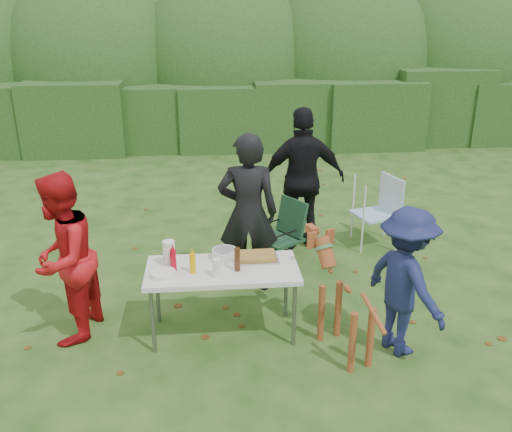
{
  "coord_description": "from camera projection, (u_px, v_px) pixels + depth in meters",
  "views": [
    {
      "loc": [
        -0.48,
        -4.6,
        3.15
      ],
      "look_at": [
        0.02,
        0.89,
        1.0
      ],
      "focal_mm": 38.0,
      "sensor_mm": 36.0,
      "label": 1
    }
  ],
  "objects": [
    {
      "name": "pasta_bowl",
      "position": [
        225.0,
        254.0,
        5.5
      ],
      "size": [
        0.26,
        0.26,
        0.1
      ],
      "primitive_type": "cylinder",
      "color": "silver",
      "rests_on": "folding_table"
    },
    {
      "name": "child",
      "position": [
        405.0,
        282.0,
        5.06
      ],
      "size": [
        0.88,
        1.09,
        1.47
      ],
      "primitive_type": "imported",
      "rotation": [
        0.0,
        0.0,
        1.99
      ],
      "color": "#1A204F",
      "rests_on": "ground"
    },
    {
      "name": "folding_table",
      "position": [
        222.0,
        273.0,
        5.34
      ],
      "size": [
        1.5,
        0.7,
        0.74
      ],
      "color": "silver",
      "rests_on": "ground"
    },
    {
      "name": "mustard_bottle",
      "position": [
        193.0,
        263.0,
        5.19
      ],
      "size": [
        0.06,
        0.06,
        0.2
      ],
      "primitive_type": "cylinder",
      "color": "#EFAB00",
      "rests_on": "folding_table"
    },
    {
      "name": "ground",
      "position": [
        262.0,
        340.0,
        5.45
      ],
      "size": [
        80.0,
        80.0,
        0.0
      ],
      "primitive_type": "plane",
      "color": "#1E4211"
    },
    {
      "name": "focaccia_bread",
      "position": [
        256.0,
        256.0,
        5.49
      ],
      "size": [
        0.4,
        0.26,
        0.04
      ],
      "primitive_type": "cube",
      "color": "olive",
      "rests_on": "food_tray"
    },
    {
      "name": "food_tray",
      "position": [
        256.0,
        258.0,
        5.5
      ],
      "size": [
        0.45,
        0.3,
        0.02
      ],
      "primitive_type": "cube",
      "color": "#B7B7BA",
      "rests_on": "folding_table"
    },
    {
      "name": "plate_stack",
      "position": [
        163.0,
        274.0,
        5.15
      ],
      "size": [
        0.24,
        0.24,
        0.05
      ],
      "primitive_type": "cylinder",
      "color": "white",
      "rests_on": "folding_table"
    },
    {
      "name": "person_cook",
      "position": [
        248.0,
        213.0,
        6.16
      ],
      "size": [
        0.73,
        0.52,
        1.88
      ],
      "primitive_type": "imported",
      "rotation": [
        0.0,
        0.0,
        3.04
      ],
      "color": "black",
      "rests_on": "ground"
    },
    {
      "name": "dog",
      "position": [
        346.0,
        305.0,
        5.08
      ],
      "size": [
        0.78,
        1.19,
        1.05
      ],
      "primitive_type": null,
      "rotation": [
        0.0,
        0.0,
        1.9
      ],
      "color": "brown",
      "rests_on": "ground"
    },
    {
      "name": "person_red_jacket",
      "position": [
        63.0,
        259.0,
        5.23
      ],
      "size": [
        0.81,
        0.95,
        1.72
      ],
      "primitive_type": "imported",
      "rotation": [
        0.0,
        0.0,
        -1.78
      ],
      "color": "red",
      "rests_on": "ground"
    },
    {
      "name": "cup_stack",
      "position": [
        217.0,
        268.0,
        5.12
      ],
      "size": [
        0.08,
        0.08,
        0.18
      ],
      "primitive_type": "cylinder",
      "color": "white",
      "rests_on": "folding_table"
    },
    {
      "name": "ketchup_bottle",
      "position": [
        173.0,
        260.0,
        5.23
      ],
      "size": [
        0.06,
        0.06,
        0.22
      ],
      "primitive_type": "cylinder",
      "color": "#AE0A1A",
      "rests_on": "folding_table"
    },
    {
      "name": "paper_towel_roll",
      "position": [
        169.0,
        253.0,
        5.33
      ],
      "size": [
        0.12,
        0.12,
        0.26
      ],
      "primitive_type": "cylinder",
      "color": "white",
      "rests_on": "folding_table"
    },
    {
      "name": "lawn_chair",
      "position": [
        375.0,
        212.0,
        7.48
      ],
      "size": [
        0.73,
        0.73,
        0.98
      ],
      "primitive_type": null,
      "rotation": [
        0.0,
        0.0,
        3.45
      ],
      "color": "#4296DA",
      "rests_on": "ground"
    },
    {
      "name": "beer_bottle",
      "position": [
        237.0,
        259.0,
        5.23
      ],
      "size": [
        0.06,
        0.06,
        0.24
      ],
      "primitive_type": "cylinder",
      "color": "#47230F",
      "rests_on": "folding_table"
    },
    {
      "name": "hedge_row",
      "position": [
        228.0,
        112.0,
        12.57
      ],
      "size": [
        22.0,
        1.4,
        1.7
      ],
      "primitive_type": "cube",
      "color": "#23471C",
      "rests_on": "ground"
    },
    {
      "name": "shrub_backdrop",
      "position": [
        224.0,
        71.0,
        13.78
      ],
      "size": [
        20.0,
        2.6,
        3.2
      ],
      "primitive_type": "ellipsoid",
      "color": "#3D6628",
      "rests_on": "ground"
    },
    {
      "name": "person_black_puffy",
      "position": [
        303.0,
        180.0,
        7.26
      ],
      "size": [
        1.15,
        0.51,
        1.94
      ],
      "primitive_type": "imported",
      "rotation": [
        0.0,
        0.0,
        3.17
      ],
      "color": "black",
      "rests_on": "ground"
    },
    {
      "name": "camping_chair",
      "position": [
        280.0,
        235.0,
        6.84
      ],
      "size": [
        0.76,
        0.76,
        0.88
      ],
      "primitive_type": null,
      "rotation": [
        0.0,
        0.0,
        3.74
      ],
      "color": "#1A3D26",
      "rests_on": "ground"
    }
  ]
}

